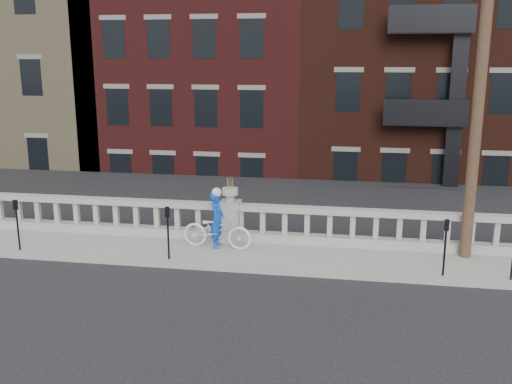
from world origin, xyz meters
TOP-DOWN VIEW (x-y plane):
  - ground at (0.00, 0.00)m, footprint 120.00×120.00m
  - sidewalk at (0.00, 3.00)m, footprint 32.00×2.20m
  - balustrade at (0.00, 3.95)m, footprint 28.00×0.34m
  - planter_pedestal at (0.00, 3.95)m, footprint 0.55×0.55m
  - lower_level at (0.56, 23.04)m, footprint 80.00×44.00m
  - utility_pole at (6.20, 3.60)m, footprint 1.60×0.28m
  - parking_meter_a at (-5.31, 2.15)m, footprint 0.10×0.09m
  - parking_meter_b at (-1.20, 2.15)m, footprint 0.10×0.09m
  - parking_meter_c at (5.46, 2.15)m, footprint 0.10×0.09m
  - bicycle at (-0.20, 3.20)m, footprint 1.94×0.83m
  - cyclist at (-0.21, 3.27)m, footprint 0.38×0.56m

SIDE VIEW (x-z plane):
  - ground at x=0.00m, z-range 0.00..0.00m
  - sidewalk at x=0.00m, z-range 0.00..0.15m
  - balustrade at x=0.00m, z-range 0.13..1.16m
  - bicycle at x=-0.20m, z-range 0.15..1.14m
  - planter_pedestal at x=0.00m, z-range -0.05..1.71m
  - cyclist at x=-0.21m, z-range 0.15..1.67m
  - parking_meter_a at x=-5.31m, z-range 0.32..1.68m
  - parking_meter_b at x=-1.20m, z-range 0.32..1.68m
  - parking_meter_c at x=5.46m, z-range 0.32..1.68m
  - lower_level at x=0.56m, z-range -7.77..13.03m
  - utility_pole at x=6.20m, z-range 0.24..10.24m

